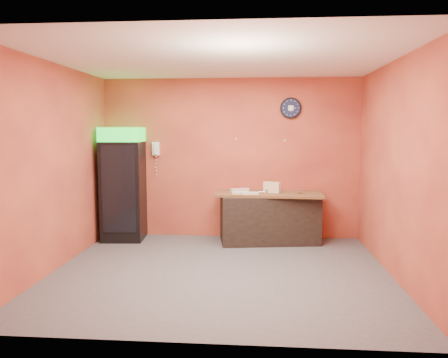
# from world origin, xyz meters

# --- Properties ---
(floor) EXTENTS (4.50, 4.50, 0.00)m
(floor) POSITION_xyz_m (0.00, 0.00, 0.00)
(floor) COLOR #47474C
(floor) RESTS_ON ground
(back_wall) EXTENTS (4.50, 0.02, 2.80)m
(back_wall) POSITION_xyz_m (0.00, 2.00, 1.40)
(back_wall) COLOR #CB5C39
(back_wall) RESTS_ON floor
(left_wall) EXTENTS (0.02, 4.00, 2.80)m
(left_wall) POSITION_xyz_m (-2.25, 0.00, 1.40)
(left_wall) COLOR #CB5C39
(left_wall) RESTS_ON floor
(right_wall) EXTENTS (0.02, 4.00, 2.80)m
(right_wall) POSITION_xyz_m (2.25, 0.00, 1.40)
(right_wall) COLOR #CB5C39
(right_wall) RESTS_ON floor
(ceiling) EXTENTS (4.50, 4.00, 0.02)m
(ceiling) POSITION_xyz_m (0.00, 0.00, 2.80)
(ceiling) COLOR white
(ceiling) RESTS_ON back_wall
(beverage_cooler) EXTENTS (0.73, 0.74, 1.94)m
(beverage_cooler) POSITION_xyz_m (-1.84, 1.61, 0.95)
(beverage_cooler) COLOR black
(beverage_cooler) RESTS_ON floor
(prep_counter) EXTENTS (1.71, 0.96, 0.81)m
(prep_counter) POSITION_xyz_m (0.69, 1.64, 0.41)
(prep_counter) COLOR black
(prep_counter) RESTS_ON floor
(wall_clock) EXTENTS (0.36, 0.06, 0.36)m
(wall_clock) POSITION_xyz_m (1.04, 1.97, 2.28)
(wall_clock) COLOR black
(wall_clock) RESTS_ON back_wall
(wall_phone) EXTENTS (0.13, 0.11, 0.23)m
(wall_phone) POSITION_xyz_m (-1.32, 1.95, 1.57)
(wall_phone) COLOR white
(wall_phone) RESTS_ON back_wall
(butcher_paper) EXTENTS (1.81, 0.85, 0.04)m
(butcher_paper) POSITION_xyz_m (0.69, 1.64, 0.83)
(butcher_paper) COLOR brown
(butcher_paper) RESTS_ON prep_counter
(sub_roll_stack) EXTENTS (0.30, 0.20, 0.18)m
(sub_roll_stack) POSITION_xyz_m (0.73, 1.64, 0.94)
(sub_roll_stack) COLOR beige
(sub_roll_stack) RESTS_ON butcher_paper
(wrapped_sandwich_left) EXTENTS (0.29, 0.17, 0.04)m
(wrapped_sandwich_left) POSITION_xyz_m (0.20, 1.45, 0.87)
(wrapped_sandwich_left) COLOR silver
(wrapped_sandwich_left) RESTS_ON butcher_paper
(wrapped_sandwich_mid) EXTENTS (0.27, 0.14, 0.04)m
(wrapped_sandwich_mid) POSITION_xyz_m (0.37, 1.40, 0.87)
(wrapped_sandwich_mid) COLOR silver
(wrapped_sandwich_mid) RESTS_ON butcher_paper
(wrapped_sandwich_right) EXTENTS (0.33, 0.25, 0.04)m
(wrapped_sandwich_right) POSITION_xyz_m (0.18, 1.77, 0.87)
(wrapped_sandwich_right) COLOR silver
(wrapped_sandwich_right) RESTS_ON butcher_paper
(kitchen_tool) EXTENTS (0.06, 0.06, 0.06)m
(kitchen_tool) POSITION_xyz_m (0.64, 1.64, 0.88)
(kitchen_tool) COLOR silver
(kitchen_tool) RESTS_ON butcher_paper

